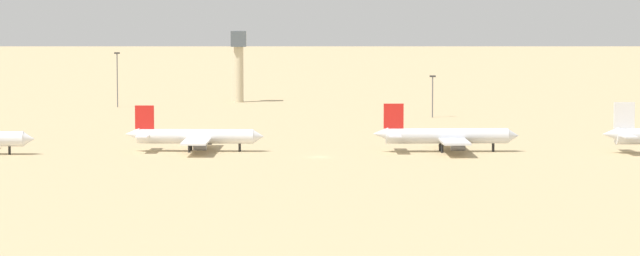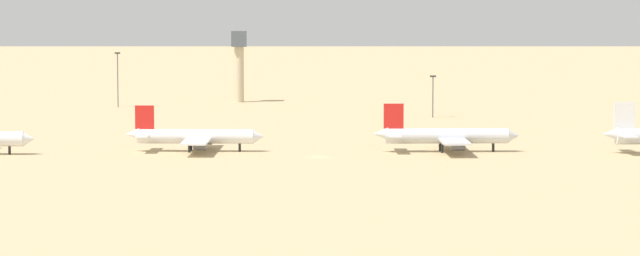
% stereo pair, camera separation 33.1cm
% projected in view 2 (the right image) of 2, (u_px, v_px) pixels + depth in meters
% --- Properties ---
extents(ground, '(4000.00, 4000.00, 0.00)m').
position_uv_depth(ground, '(319.00, 157.00, 334.37)').
color(ground, tan).
extents(parked_jet_red_3, '(32.77, 27.56, 10.83)m').
position_uv_depth(parked_jet_red_3, '(194.00, 136.00, 345.50)').
color(parked_jet_red_3, white).
rests_on(parked_jet_red_3, ground).
extents(parked_jet_red_4, '(34.31, 28.69, 11.37)m').
position_uv_depth(parked_jet_red_4, '(446.00, 136.00, 344.70)').
color(parked_jet_red_4, silver).
rests_on(parked_jet_red_4, ground).
extents(control_tower, '(5.20, 5.20, 24.11)m').
position_uv_depth(control_tower, '(239.00, 59.00, 498.09)').
color(control_tower, '#C6B793').
rests_on(control_tower, ground).
extents(light_pole_west, '(1.80, 0.50, 17.80)m').
position_uv_depth(light_pole_west, '(118.00, 76.00, 476.36)').
color(light_pole_west, '#59595E').
rests_on(light_pole_west, ground).
extents(light_pole_east, '(1.80, 0.50, 12.54)m').
position_uv_depth(light_pole_east, '(433.00, 93.00, 438.05)').
color(light_pole_east, '#59595E').
rests_on(light_pole_east, ground).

